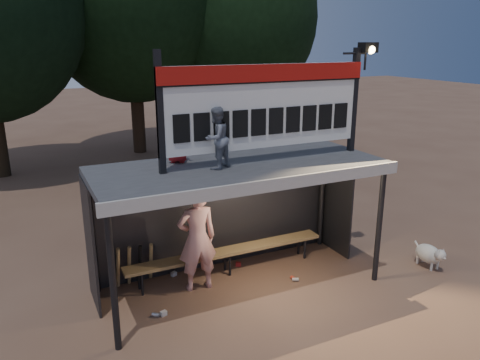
# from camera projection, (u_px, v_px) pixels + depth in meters

# --- Properties ---
(ground) EXTENTS (80.00, 80.00, 0.00)m
(ground) POSITION_uv_depth(u_px,v_px,m) (240.00, 285.00, 8.64)
(ground) COLOR brown
(ground) RESTS_ON ground
(player) EXTENTS (0.73, 0.50, 1.95)m
(player) POSITION_uv_depth(u_px,v_px,m) (197.00, 239.00, 8.28)
(player) COLOR white
(player) RESTS_ON ground
(child_a) EXTENTS (0.62, 0.58, 1.01)m
(child_a) POSITION_uv_depth(u_px,v_px,m) (216.00, 138.00, 7.55)
(child_a) COLOR slate
(child_a) RESTS_ON dugout_shelter
(child_b) EXTENTS (0.49, 0.43, 0.84)m
(child_b) POSITION_uv_depth(u_px,v_px,m) (177.00, 138.00, 7.96)
(child_b) COLOR maroon
(child_b) RESTS_ON dugout_shelter
(dugout_shelter) EXTENTS (5.10, 2.08, 2.32)m
(dugout_shelter) POSITION_uv_depth(u_px,v_px,m) (234.00, 187.00, 8.32)
(dugout_shelter) COLOR #39393B
(dugout_shelter) RESTS_ON ground
(scoreboard_assembly) EXTENTS (4.10, 0.27, 1.99)m
(scoreboard_assembly) POSITION_uv_depth(u_px,v_px,m) (269.00, 103.00, 7.91)
(scoreboard_assembly) COLOR black
(scoreboard_assembly) RESTS_ON dugout_shelter
(bench) EXTENTS (4.00, 0.35, 0.48)m
(bench) POSITION_uv_depth(u_px,v_px,m) (227.00, 252.00, 8.99)
(bench) COLOR olive
(bench) RESTS_ON ground
(tree_right) EXTENTS (6.08, 6.08, 8.72)m
(tree_right) POSITION_uv_depth(u_px,v_px,m) (240.00, 18.00, 18.29)
(tree_right) COLOR #312115
(tree_right) RESTS_ON ground
(dog) EXTENTS (0.36, 0.81, 0.49)m
(dog) POSITION_uv_depth(u_px,v_px,m) (430.00, 254.00, 9.26)
(dog) COLOR beige
(dog) RESTS_ON ground
(bats) EXTENTS (0.69, 0.35, 0.84)m
(bats) POSITION_uv_depth(u_px,v_px,m) (135.00, 264.00, 8.51)
(bats) COLOR #9A7648
(bats) RESTS_ON ground
(litter) EXTENTS (2.83, 1.32, 0.08)m
(litter) POSITION_uv_depth(u_px,v_px,m) (222.00, 286.00, 8.55)
(litter) COLOR #B2201E
(litter) RESTS_ON ground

